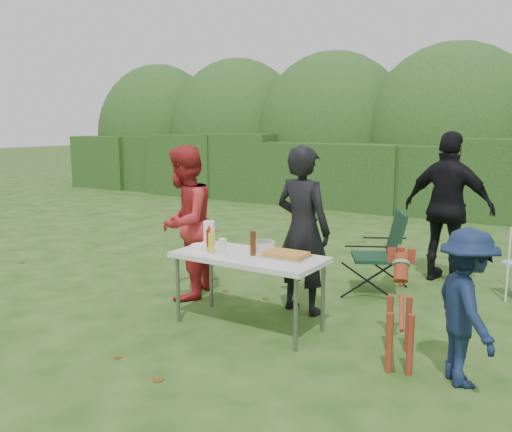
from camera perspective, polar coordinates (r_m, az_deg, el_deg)
The scene contains 19 objects.
ground at distance 5.72m, azimuth -3.51°, elevation -10.89°, with size 80.00×80.00×0.00m, color #1E4211.
hedge_row at distance 12.78m, azimuth 18.04°, elevation 3.99°, with size 22.00×1.40×1.70m, color #23471C.
shrub_backdrop at distance 14.29m, azimuth 19.83°, elevation 7.46°, with size 20.00×2.60×3.20m, color #3D6628.
folding_table at distance 5.35m, azimuth -0.78°, elevation -4.65°, with size 1.50×0.70×0.74m.
person_cook at distance 5.77m, azimuth 4.94°, elevation -1.47°, with size 0.66×0.43×1.80m, color black.
person_red_jacket at distance 6.29m, azimuth -7.54°, elevation -0.70°, with size 0.86×0.67×1.77m, color #B52528.
person_black_puffy at distance 7.28m, azimuth 19.60°, elevation 0.84°, with size 1.13×0.47×1.93m, color black.
child at distance 4.51m, azimuth 21.26°, elevation -8.95°, with size 0.80×0.46×1.23m, color #111F3F.
dog at distance 4.79m, azimuth 14.94°, elevation -9.80°, with size 0.92×0.37×0.88m, color maroon, non-canonical shape.
camping_chair at distance 6.61m, azimuth 12.54°, elevation -3.75°, with size 0.63×0.63×1.00m, color #133220, non-canonical shape.
food_tray at distance 5.23m, azimuth 3.15°, elevation -4.27°, with size 0.45×0.30×0.02m, color #B7B7BA.
focaccia_bread at distance 5.22m, azimuth 3.15°, elevation -3.97°, with size 0.40×0.26×0.04m, color #C78936.
mustard_bottle at distance 5.40m, azimuth -4.72°, elevation -2.87°, with size 0.06×0.06×0.20m, color gold.
ketchup_bottle at distance 5.47m, azimuth -4.95°, elevation -2.59°, with size 0.06×0.06×0.22m, color #9C190B.
beer_bottle at distance 5.28m, azimuth -0.33°, elevation -2.89°, with size 0.06×0.06×0.24m, color #47230F.
paper_towel_roll at distance 5.73m, azimuth -4.96°, elevation -1.83°, with size 0.12×0.12×0.26m, color white.
cup_stack at distance 5.23m, azimuth -3.53°, elevation -3.37°, with size 0.08×0.08×0.18m, color white.
pasta_bowl at distance 5.45m, azimuth 0.70°, elevation -3.24°, with size 0.26×0.26×0.10m, color silver.
plate_stack at distance 5.57m, azimuth -5.67°, elevation -3.28°, with size 0.24×0.24×0.05m, color white.
Camera 1 is at (3.16, -4.33, 2.01)m, focal length 38.00 mm.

